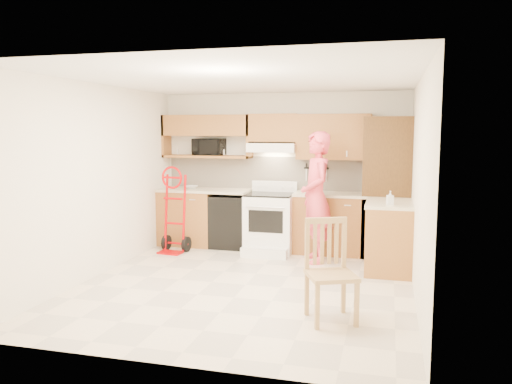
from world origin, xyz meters
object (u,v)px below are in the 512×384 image
at_px(hand_truck, 173,214).
at_px(dining_chair, 331,271).
at_px(person, 316,197).
at_px(microwave, 209,147).
at_px(range, 269,218).

bearing_deg(hand_truck, dining_chair, -34.67).
bearing_deg(person, dining_chair, -10.71).
xyz_separation_m(microwave, hand_truck, (-0.35, -0.74, -1.02)).
bearing_deg(dining_chair, range, 91.63).
bearing_deg(hand_truck, range, 19.49).
distance_m(microwave, range, 1.60).
relative_size(range, person, 0.58).
bearing_deg(dining_chair, person, 78.15).
distance_m(hand_truck, dining_chair, 3.55).
bearing_deg(person, microwave, -133.75).
relative_size(microwave, hand_truck, 0.41).
bearing_deg(dining_chair, hand_truck, 116.28).
xyz_separation_m(range, person, (0.78, -0.37, 0.40)).
relative_size(hand_truck, dining_chair, 1.19).
xyz_separation_m(microwave, dining_chair, (2.37, -3.02, -1.12)).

